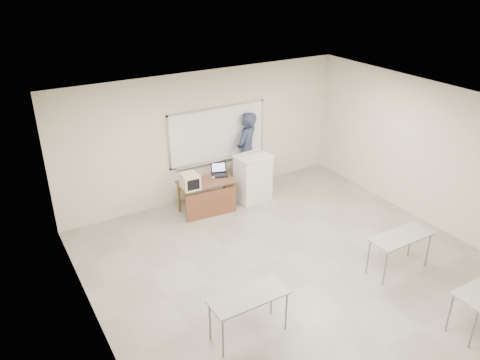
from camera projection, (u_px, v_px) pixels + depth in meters
floor at (310, 283)px, 8.29m from camera, size 7.00×8.00×0.01m
whiteboard at (218, 135)px, 10.86m from camera, size 2.48×0.10×1.31m
student_desks at (370, 295)px, 6.95m from camera, size 4.40×2.20×0.73m
instructor_desk at (209, 193)px, 10.31m from camera, size 1.24×0.62×0.75m
podium at (253, 178)px, 10.89m from camera, size 0.79×0.58×1.12m
crt_monitor at (190, 181)px, 9.92m from camera, size 0.36×0.40×0.34m
laptop at (219, 172)px, 10.57m from camera, size 0.35×0.32×0.26m
mouse at (213, 178)px, 10.41m from camera, size 0.10×0.07×0.04m
keyboard at (257, 153)px, 10.78m from camera, size 0.43×0.14×0.02m
presenter at (247, 151)px, 11.28m from camera, size 0.85×0.77×1.95m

